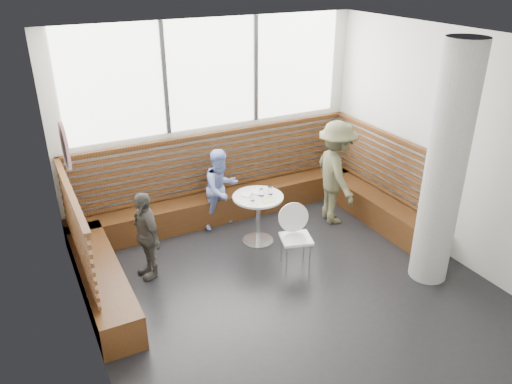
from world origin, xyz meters
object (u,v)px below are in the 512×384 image
cafe_chair (294,231)px  child_left (146,235)px  adult_man (336,173)px  concrete_column (445,169)px  cafe_table (258,209)px  child_back (221,189)px

cafe_chair → child_left: 2.03m
cafe_chair → adult_man: (1.27, 0.81, 0.33)m
cafe_chair → child_left: size_ratio=0.72×
concrete_column → cafe_table: (-1.68, 1.87, -1.04)m
cafe_chair → child_left: bearing=176.8°
child_back → child_left: size_ratio=1.05×
concrete_column → adult_man: 2.07m
concrete_column → cafe_chair: (-1.51, 1.11, -1.07)m
cafe_table → child_back: child_back is taller
adult_man → child_back: adult_man is taller
concrete_column → child_left: bearing=152.5°
child_back → child_left: 1.67m
adult_man → cafe_chair: bearing=134.3°
cafe_table → adult_man: 1.47m
cafe_table → child_back: bearing=111.5°
cafe_table → adult_man: (1.44, 0.05, 0.29)m
adult_man → child_back: (-1.72, 0.68, -0.20)m
cafe_table → concrete_column: bearing=-48.1°
cafe_table → cafe_chair: size_ratio=0.86×
concrete_column → adult_man: bearing=97.2°
cafe_table → cafe_chair: (0.17, -0.76, -0.03)m
cafe_table → adult_man: size_ratio=0.46×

